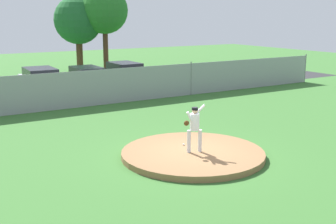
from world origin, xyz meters
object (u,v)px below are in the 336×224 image
Objects in this scene: parked_car_teal at (87,80)px; parked_car_charcoal at (125,76)px; baseball at (184,144)px; traffic_cone_orange at (163,80)px; pitcher_youth at (194,125)px; parked_car_silver at (41,82)px.

parked_car_teal is 2.70m from parked_car_charcoal.
traffic_cone_orange is at bearing 62.03° from baseball.
pitcher_youth is 16.53m from traffic_cone_orange.
parked_car_silver is at bearing 178.54° from traffic_cone_orange.
parked_car_charcoal reaches higher than parked_car_silver.
pitcher_youth is 14.97m from parked_car_silver.
baseball is 0.02× the size of parked_car_charcoal.
parked_car_teal is at bearing -9.68° from parked_car_silver.
parked_car_teal reaches higher than traffic_cone_orange.
baseball is at bearing -107.39° from parked_car_charcoal.
baseball is 0.13× the size of traffic_cone_orange.
parked_car_teal reaches higher than baseball.
parked_car_teal is at bearing 83.23° from pitcher_youth.
traffic_cone_orange is at bearing 2.60° from parked_car_teal.
parked_car_teal is 5.80m from traffic_cone_orange.
traffic_cone_orange is at bearing 63.02° from pitcher_youth.
pitcher_youth reaches higher than parked_car_charcoal.
parked_car_teal is 0.95× the size of parked_car_silver.
parked_car_silver reaches higher than baseball.
parked_car_charcoal is 3.13m from traffic_cone_orange.
parked_car_charcoal is at bearing -177.00° from traffic_cone_orange.
parked_car_charcoal is (2.70, 0.10, 0.05)m from parked_car_teal.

